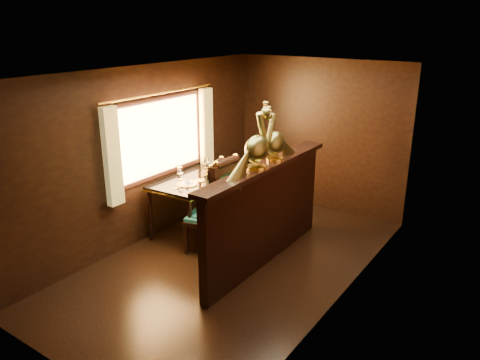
{
  "coord_description": "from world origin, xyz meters",
  "views": [
    {
      "loc": [
        3.22,
        -4.48,
        3.08
      ],
      "look_at": [
        -0.1,
        0.33,
        1.06
      ],
      "focal_mm": 35.0,
      "sensor_mm": 36.0,
      "label": 1
    }
  ],
  "objects_px": {
    "dining_table": "(196,183)",
    "chair_right": "(222,204)",
    "peacock_left": "(257,137)",
    "chair_left": "(212,205)",
    "peacock_right": "(275,133)"
  },
  "relations": [
    {
      "from": "chair_right",
      "to": "peacock_right",
      "type": "height_order",
      "value": "peacock_right"
    },
    {
      "from": "chair_left",
      "to": "peacock_right",
      "type": "xyz_separation_m",
      "value": [
        0.75,
        0.36,
        1.03
      ]
    },
    {
      "from": "chair_left",
      "to": "peacock_left",
      "type": "height_order",
      "value": "peacock_left"
    },
    {
      "from": "chair_right",
      "to": "dining_table",
      "type": "bearing_deg",
      "value": 153.07
    },
    {
      "from": "peacock_right",
      "to": "chair_right",
      "type": "bearing_deg",
      "value": -148.84
    },
    {
      "from": "chair_right",
      "to": "peacock_left",
      "type": "distance_m",
      "value": 1.18
    },
    {
      "from": "peacock_left",
      "to": "peacock_right",
      "type": "distance_m",
      "value": 0.44
    },
    {
      "from": "dining_table",
      "to": "peacock_left",
      "type": "distance_m",
      "value": 1.77
    },
    {
      "from": "dining_table",
      "to": "chair_right",
      "type": "height_order",
      "value": "chair_right"
    },
    {
      "from": "chair_right",
      "to": "peacock_right",
      "type": "bearing_deg",
      "value": 32.23
    },
    {
      "from": "dining_table",
      "to": "peacock_right",
      "type": "distance_m",
      "value": 1.68
    },
    {
      "from": "dining_table",
      "to": "chair_right",
      "type": "bearing_deg",
      "value": -31.34
    },
    {
      "from": "peacock_left",
      "to": "peacock_right",
      "type": "bearing_deg",
      "value": 90.0
    },
    {
      "from": "dining_table",
      "to": "chair_left",
      "type": "relative_size",
      "value": 1.1
    },
    {
      "from": "chair_left",
      "to": "dining_table",
      "type": "bearing_deg",
      "value": 129.04
    }
  ]
}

